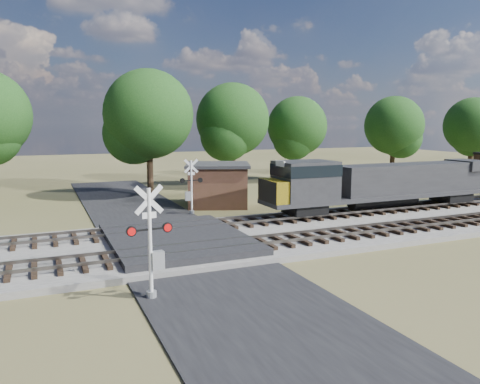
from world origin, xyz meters
name	(u,v)px	position (x,y,z in m)	size (l,w,h in m)	color
ground	(180,249)	(0.00, 0.00, 0.00)	(160.00, 160.00, 0.00)	#4A4927
ballast_bed	(333,227)	(10.00, 0.50, 0.15)	(140.00, 10.00, 0.30)	gray
road	(180,248)	(0.00, 0.00, 0.04)	(7.00, 60.00, 0.08)	black
crossing_panel	(177,241)	(0.00, 0.50, 0.32)	(7.00, 9.00, 0.62)	#262628
track_near	(249,244)	(3.12, -2.00, 0.41)	(140.00, 2.60, 0.33)	black
track_far	(215,225)	(3.12, 3.00, 0.41)	(140.00, 2.60, 0.33)	black
crossing_signal_near	(153,252)	(-2.87, -6.49, 1.81)	(1.75, 0.39, 4.35)	silver
crossing_signal_far	(190,192)	(3.29, 8.54, 1.68)	(1.62, 0.41, 4.04)	silver
equipment_shed	(218,184)	(6.48, 11.41, 1.71)	(6.40, 6.40, 3.37)	#452D1D
treeline	(156,121)	(3.71, 20.44, 6.76)	(78.27, 12.33, 11.25)	black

